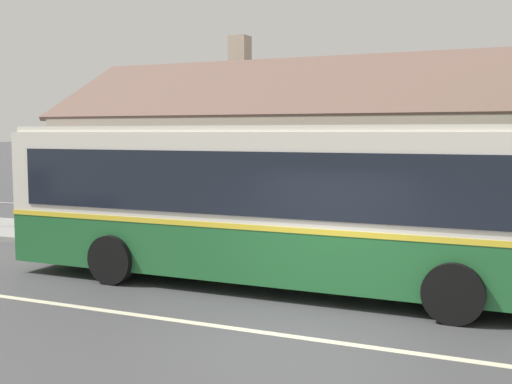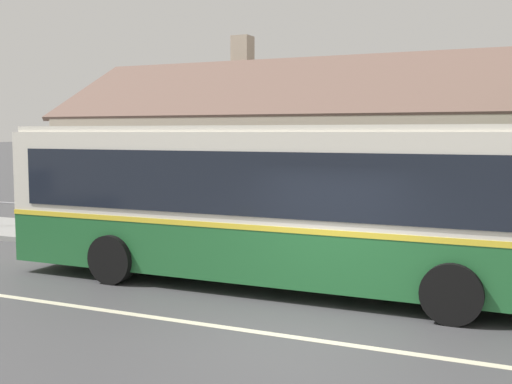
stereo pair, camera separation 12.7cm
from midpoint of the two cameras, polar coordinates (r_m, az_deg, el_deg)
The scene contains 7 objects.
ground_plane at distance 9.84m, azimuth 4.02°, elevation -12.80°, with size 300.00×300.00×0.00m, color #424244.
sidewalk_far at distance 15.41m, azimuth 11.93°, elevation -5.94°, with size 60.00×3.00×0.15m, color gray.
lane_divider_stripe at distance 9.83m, azimuth 4.02°, elevation -12.78°, with size 60.00×0.16×0.01m, color beige.
community_building at distance 22.37m, azimuth 12.35°, elevation 2.26°, with size 22.99×8.69×6.75m.
transit_bus at distance 12.67m, azimuth 2.34°, elevation -0.77°, with size 11.44×2.79×3.18m.
bench_by_building at distance 19.02m, azimuth -14.09°, elevation -2.31°, with size 1.89×0.51×0.94m.
bike_rack at distance 21.06m, azimuth -21.15°, elevation -1.49°, with size 1.16×0.06×0.78m.
Camera 2 is at (3.32, -8.73, 3.06)m, focal length 45.00 mm.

